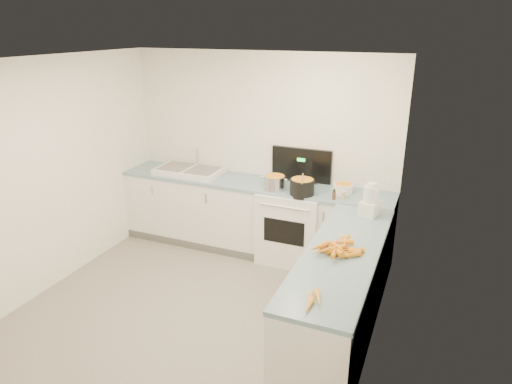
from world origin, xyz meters
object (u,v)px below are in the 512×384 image
at_px(extract_bottle, 334,195).
at_px(spice_jar, 343,196).
at_px(black_pot, 302,188).
at_px(stove, 293,223).
at_px(steel_pot, 275,183).
at_px(food_processor, 370,201).
at_px(sink, 190,171).
at_px(mixing_bowl, 343,188).

height_order(extract_bottle, spice_jar, extract_bottle).
relative_size(black_pot, spice_jar, 3.63).
height_order(stove, extract_bottle, stove).
distance_m(steel_pot, black_pot, 0.35).
bearing_deg(extract_bottle, black_pot, 176.76).
bearing_deg(stove, spice_jar, -12.35).
bearing_deg(food_processor, stove, 153.29).
distance_m(sink, black_pot, 1.62).
bearing_deg(mixing_bowl, black_pot, -150.84).
bearing_deg(extract_bottle, stove, 160.03).
bearing_deg(steel_pot, black_pot, -5.25).
bearing_deg(food_processor, steel_pot, 163.31).
bearing_deg(steel_pot, sink, 172.90).
distance_m(stove, steel_pot, 0.59).
distance_m(mixing_bowl, food_processor, 0.69).
relative_size(stove, sink, 1.58).
bearing_deg(sink, spice_jar, -4.22).
bearing_deg(spice_jar, extract_bottle, -148.50).
bearing_deg(spice_jar, sink, 175.78).
height_order(black_pot, food_processor, food_processor).
distance_m(stove, black_pot, 0.59).
bearing_deg(food_processor, sink, 168.19).
height_order(black_pot, spice_jar, black_pot).
bearing_deg(spice_jar, mixing_bowl, 103.75).
height_order(sink, food_processor, food_processor).
relative_size(black_pot, mixing_bowl, 1.21).
bearing_deg(extract_bottle, food_processor, -33.88).
bearing_deg(steel_pot, mixing_bowl, 14.86).
distance_m(steel_pot, mixing_bowl, 0.80).
relative_size(steel_pot, mixing_bowl, 1.11).
xyz_separation_m(steel_pot, mixing_bowl, (0.77, 0.20, -0.02)).
bearing_deg(mixing_bowl, spice_jar, -76.25).
bearing_deg(black_pot, stove, 131.70).
bearing_deg(stove, black_pot, -48.30).
xyz_separation_m(stove, extract_bottle, (0.54, -0.19, 0.52)).
xyz_separation_m(steel_pot, food_processor, (1.17, -0.35, 0.07)).
xyz_separation_m(sink, extract_bottle, (1.99, -0.21, 0.01)).
relative_size(sink, food_processor, 2.47).
xyz_separation_m(black_pot, mixing_bowl, (0.42, 0.24, -0.03)).
xyz_separation_m(mixing_bowl, food_processor, (0.40, -0.56, 0.10)).
bearing_deg(food_processor, extract_bottle, 146.12).
relative_size(steel_pot, black_pot, 0.92).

